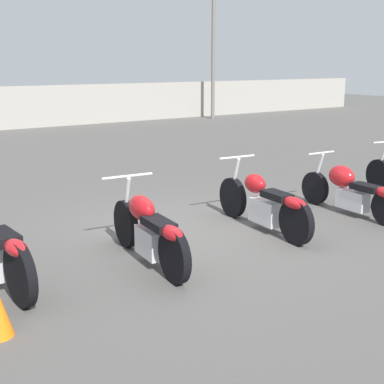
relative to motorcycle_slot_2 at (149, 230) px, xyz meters
The scene contains 4 objects.
ground_plane 1.35m from the motorcycle_slot_2, 35.47° to the left, with size 60.00×60.00×0.00m, color #514F4C.
motorcycle_slot_2 is the anchor object (origin of this frame).
motorcycle_slot_3 2.08m from the motorcycle_slot_2, ahead, with size 0.64×2.19×1.00m.
motorcycle_slot_4 3.79m from the motorcycle_slot_2, ahead, with size 0.58×2.12×0.93m.
Camera 1 is at (-4.13, -6.15, 2.42)m, focal length 50.00 mm.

